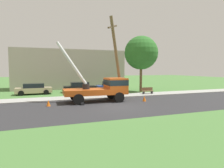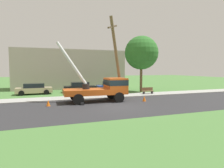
{
  "view_description": "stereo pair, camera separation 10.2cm",
  "coord_description": "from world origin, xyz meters",
  "px_view_note": "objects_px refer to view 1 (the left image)",
  "views": [
    {
      "loc": [
        -6.3,
        -15.76,
        3.28
      ],
      "look_at": [
        0.83,
        3.9,
        1.64
      ],
      "focal_mm": 30.97,
      "sensor_mm": 36.0,
      "label": 1
    },
    {
      "loc": [
        -6.2,
        -15.79,
        3.28
      ],
      "look_at": [
        0.83,
        3.9,
        1.64
      ],
      "focal_mm": 30.97,
      "sensor_mm": 36.0,
      "label": 2
    }
  ],
  "objects_px": {
    "parked_sedan_tan": "(34,89)",
    "leaning_utility_pole": "(117,58)",
    "parked_sedan_blue": "(112,86)",
    "park_bench": "(147,91)",
    "roadside_tree_near": "(141,53)",
    "traffic_cone_behind": "(48,103)",
    "traffic_cone_ahead": "(144,99)",
    "parked_sedan_black": "(80,87)",
    "utility_truck": "(103,87)"
  },
  "relations": [
    {
      "from": "parked_sedan_tan",
      "to": "leaning_utility_pole",
      "type": "bearing_deg",
      "value": -39.52
    },
    {
      "from": "leaning_utility_pole",
      "to": "parked_sedan_blue",
      "type": "height_order",
      "value": "leaning_utility_pole"
    },
    {
      "from": "park_bench",
      "to": "roadside_tree_near",
      "type": "relative_size",
      "value": 0.2
    },
    {
      "from": "leaning_utility_pole",
      "to": "traffic_cone_behind",
      "type": "bearing_deg",
      "value": -165.59
    },
    {
      "from": "traffic_cone_behind",
      "to": "park_bench",
      "type": "height_order",
      "value": "park_bench"
    },
    {
      "from": "parked_sedan_tan",
      "to": "traffic_cone_ahead",
      "type": "bearing_deg",
      "value": -41.68
    },
    {
      "from": "traffic_cone_behind",
      "to": "parked_sedan_tan",
      "type": "xyz_separation_m",
      "value": [
        -1.5,
        8.98,
        0.43
      ]
    },
    {
      "from": "traffic_cone_ahead",
      "to": "parked_sedan_black",
      "type": "xyz_separation_m",
      "value": [
        -4.74,
        10.01,
        0.43
      ]
    },
    {
      "from": "parked_sedan_black",
      "to": "utility_truck",
      "type": "bearing_deg",
      "value": -84.27
    },
    {
      "from": "traffic_cone_ahead",
      "to": "parked_sedan_blue",
      "type": "relative_size",
      "value": 0.12
    },
    {
      "from": "utility_truck",
      "to": "parked_sedan_tan",
      "type": "height_order",
      "value": "utility_truck"
    },
    {
      "from": "traffic_cone_ahead",
      "to": "roadside_tree_near",
      "type": "distance_m",
      "value": 9.72
    },
    {
      "from": "utility_truck",
      "to": "park_bench",
      "type": "height_order",
      "value": "utility_truck"
    },
    {
      "from": "traffic_cone_ahead",
      "to": "utility_truck",
      "type": "bearing_deg",
      "value": 159.14
    },
    {
      "from": "traffic_cone_behind",
      "to": "utility_truck",
      "type": "bearing_deg",
      "value": 9.55
    },
    {
      "from": "traffic_cone_ahead",
      "to": "park_bench",
      "type": "relative_size",
      "value": 0.35
    },
    {
      "from": "parked_sedan_black",
      "to": "parked_sedan_tan",
      "type": "bearing_deg",
      "value": -175.65
    },
    {
      "from": "traffic_cone_ahead",
      "to": "roadside_tree_near",
      "type": "bearing_deg",
      "value": 64.18
    },
    {
      "from": "parked_sedan_tan",
      "to": "park_bench",
      "type": "relative_size",
      "value": 2.79
    },
    {
      "from": "traffic_cone_ahead",
      "to": "parked_sedan_blue",
      "type": "distance_m",
      "value": 9.66
    },
    {
      "from": "traffic_cone_behind",
      "to": "park_bench",
      "type": "bearing_deg",
      "value": 17.76
    },
    {
      "from": "utility_truck",
      "to": "traffic_cone_ahead",
      "type": "bearing_deg",
      "value": -20.86
    },
    {
      "from": "parked_sedan_black",
      "to": "parked_sedan_blue",
      "type": "xyz_separation_m",
      "value": [
        4.69,
        -0.36,
        0.0
      ]
    },
    {
      "from": "utility_truck",
      "to": "traffic_cone_ahead",
      "type": "xyz_separation_m",
      "value": [
        3.88,
        -1.48,
        -1.13
      ]
    },
    {
      "from": "parked_sedan_black",
      "to": "roadside_tree_near",
      "type": "xyz_separation_m",
      "value": [
        8.3,
        -2.65,
        4.81
      ]
    },
    {
      "from": "parked_sedan_tan",
      "to": "parked_sedan_black",
      "type": "distance_m",
      "value": 6.01
    },
    {
      "from": "parked_sedan_blue",
      "to": "traffic_cone_ahead",
      "type": "bearing_deg",
      "value": -89.73
    },
    {
      "from": "traffic_cone_ahead",
      "to": "parked_sedan_black",
      "type": "bearing_deg",
      "value": 115.32
    },
    {
      "from": "parked_sedan_black",
      "to": "park_bench",
      "type": "distance_m",
      "value": 9.5
    },
    {
      "from": "utility_truck",
      "to": "parked_sedan_blue",
      "type": "distance_m",
      "value": 9.06
    },
    {
      "from": "traffic_cone_ahead",
      "to": "parked_sedan_black",
      "type": "distance_m",
      "value": 11.09
    },
    {
      "from": "utility_truck",
      "to": "parked_sedan_blue",
      "type": "height_order",
      "value": "utility_truck"
    },
    {
      "from": "parked_sedan_blue",
      "to": "park_bench",
      "type": "height_order",
      "value": "parked_sedan_blue"
    },
    {
      "from": "utility_truck",
      "to": "parked_sedan_blue",
      "type": "relative_size",
      "value": 1.5
    },
    {
      "from": "traffic_cone_behind",
      "to": "parked_sedan_blue",
      "type": "relative_size",
      "value": 0.12
    },
    {
      "from": "utility_truck",
      "to": "leaning_utility_pole",
      "type": "height_order",
      "value": "leaning_utility_pole"
    },
    {
      "from": "traffic_cone_ahead",
      "to": "roadside_tree_near",
      "type": "xyz_separation_m",
      "value": [
        3.56,
        7.36,
        5.24
      ]
    },
    {
      "from": "parked_sedan_black",
      "to": "parked_sedan_blue",
      "type": "distance_m",
      "value": 4.7
    },
    {
      "from": "parked_sedan_blue",
      "to": "park_bench",
      "type": "bearing_deg",
      "value": -59.54
    },
    {
      "from": "traffic_cone_ahead",
      "to": "leaning_utility_pole",
      "type": "bearing_deg",
      "value": 130.68
    },
    {
      "from": "traffic_cone_behind",
      "to": "parked_sedan_blue",
      "type": "distance_m",
      "value": 12.92
    },
    {
      "from": "traffic_cone_behind",
      "to": "roadside_tree_near",
      "type": "xyz_separation_m",
      "value": [
        12.79,
        6.78,
        5.24
      ]
    },
    {
      "from": "parked_sedan_tan",
      "to": "parked_sedan_black",
      "type": "xyz_separation_m",
      "value": [
        6.0,
        0.46,
        0.0
      ]
    },
    {
      "from": "traffic_cone_ahead",
      "to": "parked_sedan_blue",
      "type": "xyz_separation_m",
      "value": [
        -0.05,
        9.66,
        0.43
      ]
    },
    {
      "from": "parked_sedan_tan",
      "to": "park_bench",
      "type": "height_order",
      "value": "parked_sedan_tan"
    },
    {
      "from": "park_bench",
      "to": "traffic_cone_behind",
      "type": "bearing_deg",
      "value": -162.24
    },
    {
      "from": "utility_truck",
      "to": "park_bench",
      "type": "distance_m",
      "value": 7.56
    },
    {
      "from": "traffic_cone_behind",
      "to": "parked_sedan_black",
      "type": "distance_m",
      "value": 10.46
    },
    {
      "from": "utility_truck",
      "to": "parked_sedan_tan",
      "type": "xyz_separation_m",
      "value": [
        -6.85,
        8.08,
        -0.7
      ]
    },
    {
      "from": "parked_sedan_blue",
      "to": "roadside_tree_near",
      "type": "xyz_separation_m",
      "value": [
        3.61,
        -2.29,
        4.81
      ]
    }
  ]
}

